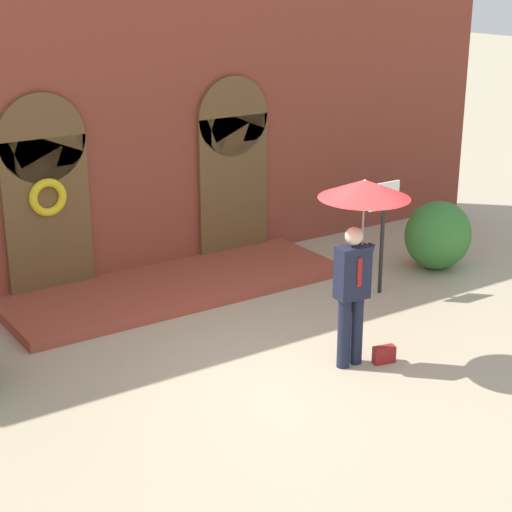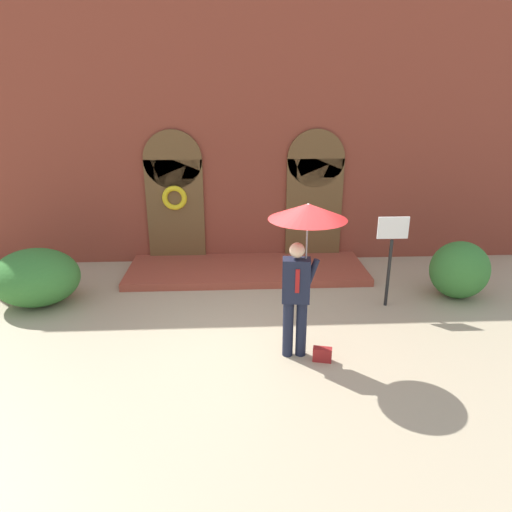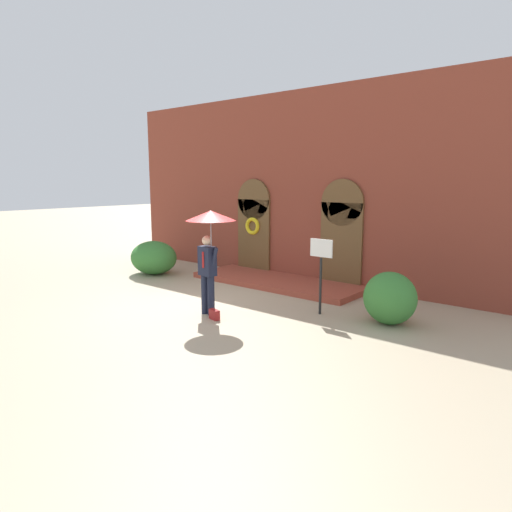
# 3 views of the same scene
# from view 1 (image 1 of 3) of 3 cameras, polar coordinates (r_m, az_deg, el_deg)

# --- Properties ---
(ground_plane) EXTENTS (80.00, 80.00, 0.00)m
(ground_plane) POSITION_cam_1_polar(r_m,az_deg,el_deg) (10.74, 2.50, -7.37)
(ground_plane) COLOR tan
(building_facade) EXTENTS (14.00, 2.30, 5.60)m
(building_facade) POSITION_cam_1_polar(r_m,az_deg,el_deg) (13.34, -8.06, 9.88)
(building_facade) COLOR brown
(building_facade) RESTS_ON ground
(person_with_umbrella) EXTENTS (1.10, 1.10, 2.36)m
(person_with_umbrella) POSITION_cam_1_polar(r_m,az_deg,el_deg) (10.20, 7.02, 2.61)
(person_with_umbrella) COLOR #191E33
(person_with_umbrella) RESTS_ON ground
(handbag) EXTENTS (0.30, 0.18, 0.22)m
(handbag) POSITION_cam_1_polar(r_m,az_deg,el_deg) (10.90, 8.53, -6.52)
(handbag) COLOR maroon
(handbag) RESTS_ON ground
(sign_post) EXTENTS (0.56, 0.06, 1.72)m
(sign_post) POSITION_cam_1_polar(r_m,az_deg,el_deg) (12.77, 8.47, 2.44)
(sign_post) COLOR black
(sign_post) RESTS_ON ground
(shrub_right) EXTENTS (1.12, 1.02, 1.12)m
(shrub_right) POSITION_cam_1_polar(r_m,az_deg,el_deg) (14.18, 12.04, 1.37)
(shrub_right) COLOR #387A33
(shrub_right) RESTS_ON ground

